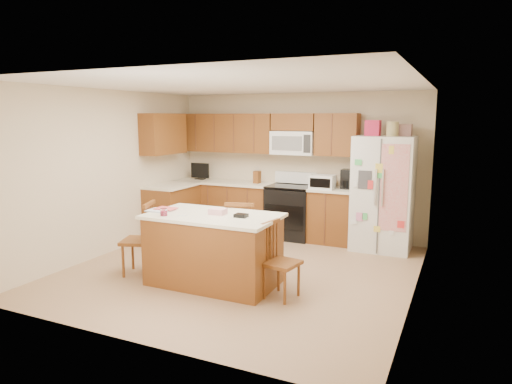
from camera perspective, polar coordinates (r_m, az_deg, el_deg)
The scene contains 9 objects.
ground at distance 6.38m, azimuth -1.86°, elevation -9.74°, with size 4.50×4.50×0.00m, color #AA7451.
room_shell at distance 6.07m, azimuth -1.93°, elevation 3.24°, with size 4.60×4.60×2.52m.
cabinetry at distance 8.16m, azimuth -2.45°, elevation 1.07°, with size 3.36×1.56×2.15m.
stove at distance 7.98m, azimuth 4.35°, elevation -2.35°, with size 0.76×0.65×1.13m.
refrigerator at distance 7.45m, azimuth 15.62°, elevation -0.01°, with size 0.90×0.79×2.04m.
island at distance 5.79m, azimuth -5.35°, elevation -7.10°, with size 1.70×0.96×0.98m.
windsor_chair_left at distance 6.31m, azimuth -14.30°, elevation -5.85°, with size 0.52×0.53×0.98m.
windsor_chair_back at distance 6.29m, azimuth -1.81°, elevation -5.67°, with size 0.50×0.49×0.96m.
windsor_chair_right at distance 5.35m, azimuth 3.02°, elevation -8.75°, with size 0.43×0.45×0.90m.
Camera 1 is at (2.70, -5.39, 2.08)m, focal length 32.00 mm.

